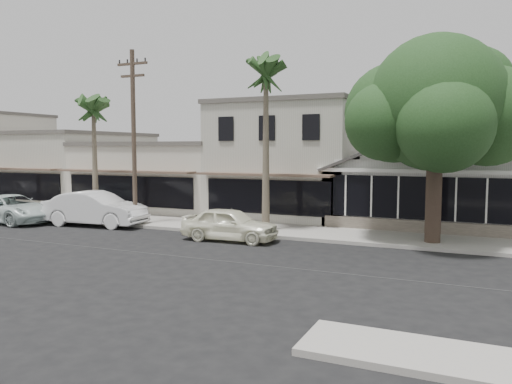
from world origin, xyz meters
The scene contains 13 objects.
ground centered at (0.00, 0.00, 0.00)m, with size 140.00×140.00×0.00m, color black.
sidewalk_north centered at (-8.00, 6.75, 0.07)m, with size 90.00×3.50×0.15m, color #9E9991.
corner_shop centered at (5.00, 12.47, 2.62)m, with size 10.40×8.60×5.10m.
row_building_near centered at (-3.00, 13.50, 3.25)m, with size 8.00×10.00×6.50m, color beige.
row_building_midnear centered at (-12.00, 13.50, 2.10)m, with size 10.00×10.00×4.20m, color beige.
row_building_midfar centered at (-22.50, 13.50, 2.50)m, with size 11.00×10.00×5.00m, color beige.
utility_pole centered at (-9.00, 5.20, 4.79)m, with size 1.80×0.24×9.00m.
car_0 centered at (-2.72, 3.68, 0.73)m, with size 1.72×4.29×1.46m, color white.
car_1 centered at (-11.07, 4.56, 0.90)m, with size 1.91×5.46×1.80m, color white.
car_2 centered at (-16.07, 3.57, 0.76)m, with size 2.52×5.47×1.52m, color silver.
shade_tree centered at (5.42, 6.42, 5.70)m, with size 7.80×7.05×8.66m.
palm_east centered at (-2.00, 6.01, 7.47)m, with size 2.87×2.87×8.70m.
palm_mid centered at (-12.43, 6.11, 6.27)m, with size 3.05×3.05×7.37m.
Camera 1 is at (7.23, -15.56, 4.03)m, focal length 35.00 mm.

